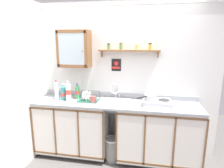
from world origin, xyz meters
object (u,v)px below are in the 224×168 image
object	(u,v)px
bottle_soda_green_0	(77,92)
bottle_water_clear_3	(57,90)
dish_rack	(88,98)
saucepan	(150,97)
wall_cabinet	(74,49)
trash_bin	(112,149)
hot_plate_stove	(157,103)
warning_sign	(116,65)
mug	(93,99)
bottle_opaque_white_1	(68,92)
sink	(114,103)
bottle_detergent_teal_2	(63,93)

from	to	relation	value
bottle_soda_green_0	bottle_water_clear_3	xyz separation A→B (m)	(-0.32, -0.10, 0.04)
dish_rack	saucepan	bearing A→B (deg)	0.68
wall_cabinet	trash_bin	world-z (taller)	wall_cabinet
bottle_soda_green_0	wall_cabinet	xyz separation A→B (m)	(-0.05, 0.07, 0.71)
hot_plate_stove	bottle_water_clear_3	size ratio (longest dim) A/B	1.28
warning_sign	trash_bin	distance (m)	1.37
saucepan	warning_sign	bearing A→B (deg)	154.62
bottle_water_clear_3	mug	size ratio (longest dim) A/B	2.69
bottle_water_clear_3	bottle_opaque_white_1	bearing A→B (deg)	-8.36
bottle_water_clear_3	sink	bearing A→B (deg)	3.68
sink	bottle_opaque_white_1	size ratio (longest dim) A/B	1.53
sink	dish_rack	bearing A→B (deg)	-174.44
bottle_water_clear_3	saucepan	bearing A→B (deg)	1.20
dish_rack	warning_sign	world-z (taller)	warning_sign
sink	wall_cabinet	distance (m)	1.09
bottle_opaque_white_1	bottle_detergent_teal_2	world-z (taller)	bottle_opaque_white_1
sink	saucepan	size ratio (longest dim) A/B	1.70
sink	warning_sign	bearing A→B (deg)	92.34
trash_bin	dish_rack	bearing A→B (deg)	167.69
saucepan	bottle_opaque_white_1	distance (m)	1.29
wall_cabinet	warning_sign	bearing A→B (deg)	10.51
warning_sign	trash_bin	xyz separation A→B (m)	(0.00, -0.37, -1.32)
bottle_soda_green_0	bottle_detergent_teal_2	bearing A→B (deg)	-152.36
dish_rack	bottle_water_clear_3	bearing A→B (deg)	-177.83
bottle_water_clear_3	wall_cabinet	size ratio (longest dim) A/B	0.55
bottle_opaque_white_1	bottle_water_clear_3	world-z (taller)	same
dish_rack	wall_cabinet	bearing A→B (deg)	148.89
saucepan	mug	xyz separation A→B (m)	(-0.88, -0.08, -0.07)
saucepan	bottle_soda_green_0	distance (m)	1.20
bottle_opaque_white_1	mug	xyz separation A→B (m)	(0.42, -0.01, -0.10)
saucepan	bottle_water_clear_3	bearing A→B (deg)	-178.80
bottle_detergent_teal_2	bottle_water_clear_3	xyz separation A→B (m)	(-0.12, 0.00, 0.03)
saucepan	bottle_soda_green_0	size ratio (longest dim) A/B	1.14
mug	bottle_water_clear_3	bearing A→B (deg)	175.95
mug	warning_sign	size ratio (longest dim) A/B	0.60
trash_bin	wall_cabinet	bearing A→B (deg)	159.84
warning_sign	trash_bin	bearing A→B (deg)	-89.94
bottle_water_clear_3	warning_sign	distance (m)	1.07
dish_rack	mug	size ratio (longest dim) A/B	2.75
saucepan	bottle_opaque_white_1	world-z (taller)	bottle_opaque_white_1
mug	warning_sign	world-z (taller)	warning_sign
bottle_detergent_teal_2	mug	bearing A→B (deg)	-4.87
dish_rack	wall_cabinet	world-z (taller)	wall_cabinet
wall_cabinet	trash_bin	bearing A→B (deg)	-20.16
bottle_detergent_teal_2	wall_cabinet	world-z (taller)	wall_cabinet
dish_rack	wall_cabinet	xyz separation A→B (m)	(-0.26, 0.16, 0.78)
bottle_opaque_white_1	wall_cabinet	distance (m)	0.71
sink	dish_rack	distance (m)	0.43
bottle_soda_green_0	bottle_water_clear_3	size ratio (longest dim) A/B	0.79
warning_sign	bottle_detergent_teal_2	bearing A→B (deg)	-159.79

